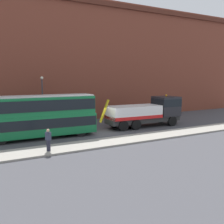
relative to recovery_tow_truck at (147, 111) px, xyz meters
The scene contains 7 objects.
ground_plane 6.32m from the recovery_tow_truck, behind, with size 120.00×120.00×0.00m, color #424247.
near_kerb 7.81m from the recovery_tow_truck, 142.53° to the right, with size 60.00×2.80×0.15m, color gray.
building_facade 12.05m from the recovery_tow_truck, 126.14° to the left, with size 60.00×1.50×16.00m.
recovery_tow_truck is the anchor object (origin of this frame).
double_decker_bus 12.63m from the recovery_tow_truck, behind, with size 11.12×2.96×4.06m.
pedestrian_onlooker 13.93m from the recovery_tow_truck, 158.50° to the right, with size 0.45×0.48×1.71m.
street_lamp 12.38m from the recovery_tow_truck, 150.19° to the left, with size 0.36×0.36×5.83m.
Camera 1 is at (-11.72, -23.86, 5.80)m, focal length 41.34 mm.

